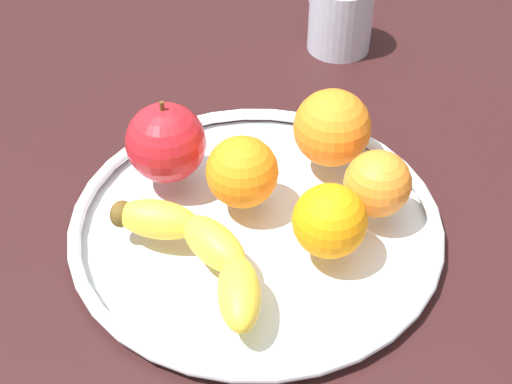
{
  "coord_description": "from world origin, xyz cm",
  "views": [
    {
      "loc": [
        -40.79,
        21.48,
        47.21
      ],
      "look_at": [
        0.0,
        0.0,
        4.8
      ],
      "focal_mm": 50.4,
      "sensor_mm": 36.0,
      "label": 1
    }
  ],
  "objects_px": {
    "apple": "(166,143)",
    "orange_back_left": "(378,184)",
    "fruit_bowl": "(256,223)",
    "ambient_mug": "(340,16)",
    "banana": "(199,249)",
    "orange_front_right": "(246,171)",
    "orange_front_left": "(330,221)",
    "orange_back_right": "(332,128)"
  },
  "relations": [
    {
      "from": "apple",
      "to": "orange_back_left",
      "type": "distance_m",
      "value": 0.2
    },
    {
      "from": "fruit_bowl",
      "to": "ambient_mug",
      "type": "height_order",
      "value": "ambient_mug"
    },
    {
      "from": "banana",
      "to": "orange_front_right",
      "type": "xyz_separation_m",
      "value": [
        0.05,
        -0.07,
        0.02
      ]
    },
    {
      "from": "banana",
      "to": "orange_front_left",
      "type": "distance_m",
      "value": 0.11
    },
    {
      "from": "banana",
      "to": "ambient_mug",
      "type": "distance_m",
      "value": 0.4
    },
    {
      "from": "banana",
      "to": "orange_front_left",
      "type": "bearing_deg",
      "value": -121.5
    },
    {
      "from": "banana",
      "to": "orange_back_right",
      "type": "xyz_separation_m",
      "value": [
        0.07,
        -0.17,
        0.02
      ]
    },
    {
      "from": "fruit_bowl",
      "to": "orange_front_left",
      "type": "relative_size",
      "value": 5.31
    },
    {
      "from": "fruit_bowl",
      "to": "orange_back_right",
      "type": "height_order",
      "value": "orange_back_right"
    },
    {
      "from": "orange_back_left",
      "to": "orange_front_right",
      "type": "bearing_deg",
      "value": 55.15
    },
    {
      "from": "fruit_bowl",
      "to": "orange_back_right",
      "type": "bearing_deg",
      "value": -69.11
    },
    {
      "from": "orange_front_right",
      "to": "orange_back_left",
      "type": "distance_m",
      "value": 0.12
    },
    {
      "from": "orange_front_left",
      "to": "ambient_mug",
      "type": "height_order",
      "value": "ambient_mug"
    },
    {
      "from": "banana",
      "to": "orange_front_right",
      "type": "height_order",
      "value": "orange_front_right"
    },
    {
      "from": "banana",
      "to": "orange_back_right",
      "type": "bearing_deg",
      "value": -82.09
    },
    {
      "from": "orange_front_right",
      "to": "apple",
      "type": "bearing_deg",
      "value": 37.63
    },
    {
      "from": "banana",
      "to": "orange_front_right",
      "type": "bearing_deg",
      "value": -66.45
    },
    {
      "from": "orange_back_left",
      "to": "ambient_mug",
      "type": "distance_m",
      "value": 0.31
    },
    {
      "from": "orange_front_right",
      "to": "orange_back_left",
      "type": "relative_size",
      "value": 1.09
    },
    {
      "from": "apple",
      "to": "orange_front_right",
      "type": "xyz_separation_m",
      "value": [
        -0.06,
        -0.05,
        -0.0
      ]
    },
    {
      "from": "orange_back_right",
      "to": "orange_back_left",
      "type": "height_order",
      "value": "orange_back_right"
    },
    {
      "from": "orange_front_left",
      "to": "orange_front_right",
      "type": "xyz_separation_m",
      "value": [
        0.09,
        0.03,
        0.0
      ]
    },
    {
      "from": "banana",
      "to": "orange_back_left",
      "type": "bearing_deg",
      "value": -107.86
    },
    {
      "from": "fruit_bowl",
      "to": "orange_back_right",
      "type": "relative_size",
      "value": 4.53
    },
    {
      "from": "orange_front_right",
      "to": "orange_back_left",
      "type": "xyz_separation_m",
      "value": [
        -0.07,
        -0.1,
        -0.0
      ]
    },
    {
      "from": "orange_back_right",
      "to": "orange_front_right",
      "type": "distance_m",
      "value": 0.1
    },
    {
      "from": "fruit_bowl",
      "to": "orange_front_right",
      "type": "height_order",
      "value": "orange_front_right"
    },
    {
      "from": "orange_front_left",
      "to": "orange_front_right",
      "type": "distance_m",
      "value": 0.09
    },
    {
      "from": "banana",
      "to": "orange_back_right",
      "type": "height_order",
      "value": "orange_back_right"
    },
    {
      "from": "fruit_bowl",
      "to": "orange_front_right",
      "type": "distance_m",
      "value": 0.05
    },
    {
      "from": "banana",
      "to": "orange_front_right",
      "type": "relative_size",
      "value": 2.78
    },
    {
      "from": "orange_back_right",
      "to": "orange_front_right",
      "type": "relative_size",
      "value": 1.13
    },
    {
      "from": "fruit_bowl",
      "to": "apple",
      "type": "distance_m",
      "value": 0.11
    },
    {
      "from": "orange_back_left",
      "to": "fruit_bowl",
      "type": "bearing_deg",
      "value": 67.93
    },
    {
      "from": "orange_back_left",
      "to": "ambient_mug",
      "type": "height_order",
      "value": "ambient_mug"
    },
    {
      "from": "orange_back_right",
      "to": "orange_front_right",
      "type": "bearing_deg",
      "value": 97.21
    },
    {
      "from": "orange_front_right",
      "to": "orange_front_left",
      "type": "bearing_deg",
      "value": -159.43
    },
    {
      "from": "fruit_bowl",
      "to": "orange_back_left",
      "type": "relative_size",
      "value": 5.58
    },
    {
      "from": "banana",
      "to": "ambient_mug",
      "type": "height_order",
      "value": "ambient_mug"
    },
    {
      "from": "fruit_bowl",
      "to": "ambient_mug",
      "type": "distance_m",
      "value": 0.34
    },
    {
      "from": "orange_front_left",
      "to": "orange_back_right",
      "type": "relative_size",
      "value": 0.85
    },
    {
      "from": "fruit_bowl",
      "to": "orange_front_left",
      "type": "bearing_deg",
      "value": -149.19
    }
  ]
}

